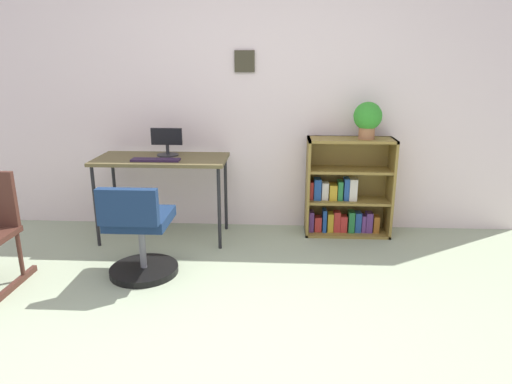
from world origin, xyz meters
name	(u,v)px	position (x,y,z in m)	size (l,w,h in m)	color
ground_plane	(218,357)	(0.00, 0.00, 0.00)	(6.24, 6.24, 0.00)	#96A385
wall_back	(246,104)	(0.00, 2.15, 1.18)	(5.20, 0.12, 2.36)	silver
desk	(162,164)	(-0.72, 1.73, 0.69)	(1.16, 0.55, 0.75)	brown
monitor	(167,143)	(-0.69, 1.82, 0.87)	(0.28, 0.19, 0.25)	#262628
keyboard	(156,160)	(-0.74, 1.60, 0.76)	(0.41, 0.11, 0.02)	#2B1B37
office_chair	(139,236)	(-0.71, 0.94, 0.32)	(0.52, 0.55, 0.75)	black
bookshelf_low	(346,192)	(0.94, 1.95, 0.40)	(0.78, 0.30, 0.91)	olive
potted_plant_on_shelf	(368,118)	(1.09, 1.90, 1.09)	(0.25, 0.25, 0.33)	#9E6642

